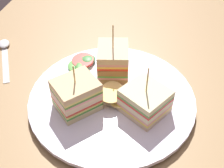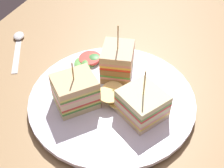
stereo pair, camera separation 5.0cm
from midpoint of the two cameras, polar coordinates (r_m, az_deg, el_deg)
ground_plane at (r=53.64cm, az=2.66°, el=-4.28°), size 108.97×72.73×1.80cm
plate at (r=52.35cm, az=2.73°, el=-2.97°), size 29.51×29.51×1.43cm
sandwich_wedge_0 at (r=54.64cm, az=3.70°, el=4.31°), size 7.90×6.95×10.69cm
sandwich_wedge_1 at (r=48.88cm, az=-4.25°, el=-1.59°), size 8.91×8.84×9.04cm
sandwich_wedge_2 at (r=48.03cm, az=8.86°, el=-4.00°), size 9.01×9.16×9.37cm
chip_pile at (r=50.71cm, az=3.84°, el=-2.48°), size 7.14×6.99×2.47cm
salad_garnish at (r=58.81cm, az=-1.99°, el=4.66°), size 7.22×6.07×1.38cm
spoon at (r=69.18cm, az=-15.87°, el=7.87°), size 13.47×8.99×1.00cm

